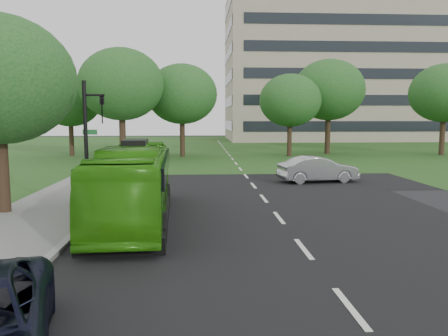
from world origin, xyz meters
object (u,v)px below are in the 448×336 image
tree_park_b (182,94)px  tree_park_d (329,90)px  bus (134,183)px  tree_park_c (290,100)px  tree_park_f (70,101)px  sedan (318,169)px  traffic_light (90,140)px  office_building (343,68)px  tree_park_e (445,93)px  tree_park_a (121,84)px

tree_park_b → tree_park_d: size_ratio=0.91×
bus → tree_park_c: bearing=64.0°
tree_park_f → bus: bearing=-69.8°
sedan → traffic_light: 14.57m
office_building → tree_park_e: office_building is taller
office_building → tree_park_a: office_building is taller
tree_park_a → sedan: tree_park_a is taller
office_building → traffic_light: office_building is taller
bus → tree_park_d: bearing=58.4°
tree_park_a → tree_park_d: 21.46m
tree_park_e → tree_park_b: bearing=-179.5°
tree_park_b → traffic_light: bearing=-94.8°
tree_park_c → office_building: bearing=64.1°
bus → sedan: bearing=41.1°
tree_park_a → tree_park_d: size_ratio=1.00×
tree_park_f → tree_park_e: bearing=-1.4°
tree_park_c → bus: bearing=-113.1°
tree_park_a → tree_park_e: (31.80, 4.19, -0.43)m
tree_park_c → tree_park_e: (15.98, 0.46, 0.79)m
tree_park_d → tree_park_c: bearing=-150.2°
tree_park_d → tree_park_f: (-26.46, -1.28, -1.20)m
office_building → tree_park_d: size_ratio=4.04×
tree_park_f → tree_park_c: bearing=-3.6°
tree_park_b → bus: 27.50m
traffic_light → office_building: bearing=47.0°
tree_park_a → tree_park_f: 7.96m
tree_park_d → tree_park_a: bearing=-162.7°
office_building → tree_park_f: bearing=-140.1°
office_building → tree_park_f: office_building is taller
tree_park_b → sedan: (8.75, -17.89, -5.34)m
office_building → tree_park_b: (-26.70, -32.84, -6.39)m
office_building → bus: 66.84m
tree_park_a → tree_park_e: tree_park_a is taller
sedan → tree_park_b: bearing=17.5°
traffic_light → tree_park_c: bearing=47.1°
sedan → tree_park_c: bearing=-14.7°
tree_park_f → traffic_light: size_ratio=1.57×
bus → tree_park_a: bearing=97.8°
tree_park_e → tree_park_c: bearing=-178.4°
tree_park_c → sedan: (-1.92, -17.66, -4.75)m
tree_park_d → traffic_light: tree_park_d is taller
office_building → tree_park_a: bearing=-130.9°
tree_park_e → tree_park_f: size_ratio=1.14×
tree_park_e → traffic_light: (-28.94, -27.34, -3.27)m
office_building → tree_park_f: size_ratio=4.94×
tree_park_a → bus: bearing=-79.2°
tree_park_c → tree_park_a: bearing=-166.8°
bus → traffic_light: traffic_light is taller
tree_park_b → tree_park_d: 15.52m
tree_park_b → tree_park_c: tree_park_b is taller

